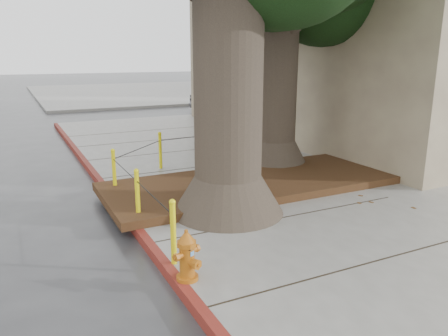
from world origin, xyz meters
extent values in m
plane|color=#28282B|center=(0.00, 0.00, 0.00)|extent=(140.00, 140.00, 0.00)
cube|color=slate|center=(6.00, 30.00, 0.07)|extent=(16.00, 20.00, 0.15)
cube|color=maroon|center=(-2.00, 2.50, 0.07)|extent=(0.14, 26.00, 0.16)
cube|color=black|center=(0.90, 3.90, 0.23)|extent=(6.40, 2.60, 0.16)
cube|color=silver|center=(16.00, 26.00, 4.50)|extent=(10.00, 10.00, 9.00)
cube|color=slate|center=(22.00, 32.00, 6.00)|extent=(12.00, 14.00, 12.00)
cone|color=#4C3F33|center=(-0.30, 2.70, 0.50)|extent=(2.04, 2.04, 0.70)
cylinder|color=#4C3F33|center=(-0.30, 2.70, 2.53)|extent=(1.20, 1.20, 4.22)
cone|color=#4C3F33|center=(2.30, 5.20, 0.50)|extent=(1.77, 1.77, 0.70)
cylinder|color=#4C3F33|center=(2.30, 5.20, 2.32)|extent=(1.04, 1.04, 3.84)
cylinder|color=yellow|center=(-1.90, 1.20, 0.60)|extent=(0.08, 0.08, 0.90)
sphere|color=yellow|center=(-1.90, 1.20, 1.05)|extent=(0.09, 0.09, 0.09)
cylinder|color=yellow|center=(-1.90, 3.00, 0.60)|extent=(0.08, 0.08, 0.90)
sphere|color=yellow|center=(-1.90, 3.00, 1.05)|extent=(0.09, 0.09, 0.09)
cylinder|color=yellow|center=(-1.90, 4.80, 0.60)|extent=(0.08, 0.08, 0.90)
sphere|color=yellow|center=(-1.90, 4.80, 1.05)|extent=(0.09, 0.09, 0.09)
cylinder|color=yellow|center=(-0.40, 6.30, 0.60)|extent=(0.08, 0.08, 0.90)
sphere|color=yellow|center=(-0.40, 6.30, 1.05)|extent=(0.09, 0.09, 0.09)
cylinder|color=yellow|center=(1.80, 6.50, 0.60)|extent=(0.08, 0.08, 0.90)
sphere|color=yellow|center=(1.80, 6.50, 1.05)|extent=(0.09, 0.09, 0.09)
cylinder|color=black|center=(-1.90, 2.10, 0.87)|extent=(0.02, 1.80, 0.02)
cylinder|color=black|center=(-1.90, 3.90, 0.87)|extent=(0.02, 1.80, 0.02)
cylinder|color=black|center=(-1.15, 5.55, 0.87)|extent=(1.51, 1.51, 0.02)
cylinder|color=black|center=(0.70, 6.40, 0.87)|extent=(2.20, 0.22, 0.02)
cylinder|color=#BE6213|center=(-1.90, 0.70, 0.18)|extent=(0.37, 0.37, 0.05)
cylinder|color=#BE6213|center=(-1.90, 0.70, 0.42)|extent=(0.26, 0.26, 0.45)
cylinder|color=#BE6213|center=(-1.90, 0.70, 0.65)|extent=(0.34, 0.34, 0.06)
cone|color=#BE6213|center=(-1.90, 0.70, 0.74)|extent=(0.32, 0.32, 0.13)
cylinder|color=#BE6213|center=(-1.90, 0.70, 0.82)|extent=(0.07, 0.07, 0.04)
cylinder|color=#BE6213|center=(-2.01, 0.66, 0.53)|extent=(0.15, 0.12, 0.08)
cylinder|color=#BE6213|center=(-1.79, 0.75, 0.53)|extent=(0.15, 0.12, 0.08)
cylinder|color=#BE6213|center=(-1.86, 0.60, 0.42)|extent=(0.16, 0.16, 0.12)
cube|color=#5999D8|center=(-1.86, 0.61, 0.54)|extent=(0.06, 0.03, 0.06)
imported|color=#95959A|center=(6.82, 17.30, 0.63)|extent=(3.75, 1.63, 1.26)
imported|color=maroon|center=(9.96, 18.16, 0.57)|extent=(3.56, 1.56, 1.14)
camera|label=1|loc=(-3.74, -4.08, 2.98)|focal=35.00mm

